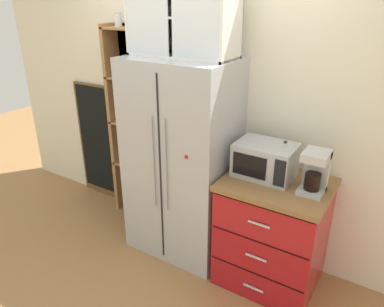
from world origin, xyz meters
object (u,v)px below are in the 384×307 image
mug_charcoal (278,178)px  refrigerator (182,160)px  microwave (265,160)px  coffee_maker (315,171)px  chalkboard_menu (100,142)px  bottle_clear (283,162)px

mug_charcoal → refrigerator: bearing=178.9°
microwave → refrigerator: bearing=-176.5°
coffee_maker → chalkboard_menu: size_ratio=0.24×
refrigerator → mug_charcoal: refrigerator is taller
refrigerator → microwave: (0.73, 0.04, 0.16)m
mug_charcoal → chalkboard_menu: 2.21m
bottle_clear → chalkboard_menu: bearing=174.4°
microwave → bottle_clear: bottle_clear is taller
bottle_clear → coffee_maker: bearing=-15.9°
coffee_maker → microwave: bearing=173.7°
coffee_maker → chalkboard_menu: 2.47m
coffee_maker → mug_charcoal: 0.27m
microwave → bottle_clear: bearing=12.8°
coffee_maker → refrigerator: bearing=-179.9°
refrigerator → chalkboard_menu: size_ratio=1.32×
mug_charcoal → microwave: bearing=155.3°
refrigerator → microwave: 0.75m
refrigerator → bottle_clear: refrigerator is taller
bottle_clear → microwave: bearing=-167.2°
microwave → mug_charcoal: size_ratio=3.87×
bottle_clear → mug_charcoal: bearing=-88.7°
microwave → bottle_clear: size_ratio=1.47×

